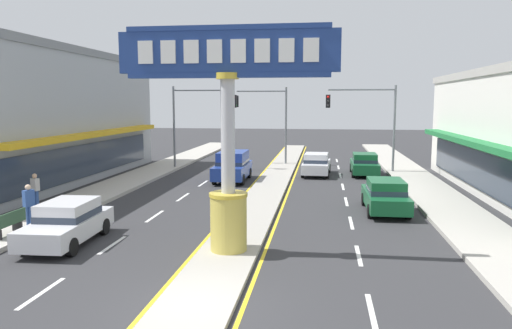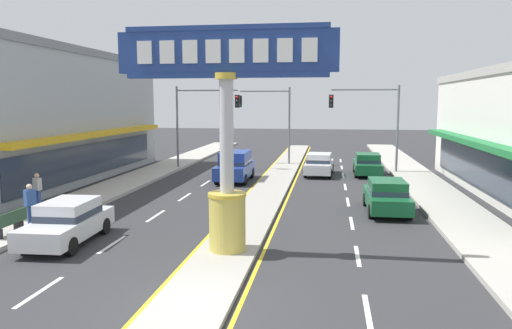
{
  "view_description": "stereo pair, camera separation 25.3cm",
  "coord_description": "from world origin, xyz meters",
  "px_view_note": "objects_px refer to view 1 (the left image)",
  "views": [
    {
      "loc": [
        3.05,
        -11.05,
        5.05
      ],
      "look_at": [
        0.46,
        7.69,
        2.6
      ],
      "focal_mm": 34.01,
      "sensor_mm": 36.0,
      "label": 1
    },
    {
      "loc": [
        3.3,
        -11.01,
        5.05
      ],
      "look_at": [
        0.46,
        7.69,
        2.6
      ],
      "focal_mm": 34.01,
      "sensor_mm": 36.0,
      "label": 2
    }
  ],
  "objects_px": {
    "traffic_light_left_side": "(197,113)",
    "traffic_light_median_far": "(267,113)",
    "street_bench": "(8,223)",
    "pedestrian_near_kerb": "(29,203)",
    "sedan_mid_left_lane": "(316,164)",
    "pedestrian_far_side": "(35,189)",
    "sedan_near_left_lane": "(364,164)",
    "suv_near_right_lane": "(233,166)",
    "traffic_light_right_side": "(369,113)",
    "district_sign": "(228,135)",
    "sedan_far_left_oncoming": "(385,195)",
    "storefront_left": "(22,116)",
    "sedan_far_right_lane": "(67,222)"
  },
  "relations": [
    {
      "from": "district_sign",
      "to": "suv_near_right_lane",
      "type": "relative_size",
      "value": 1.59
    },
    {
      "from": "district_sign",
      "to": "sedan_near_left_lane",
      "type": "bearing_deg",
      "value": 72.24
    },
    {
      "from": "sedan_far_left_oncoming",
      "to": "pedestrian_far_side",
      "type": "distance_m",
      "value": 16.1
    },
    {
      "from": "traffic_light_left_side",
      "to": "traffic_light_median_far",
      "type": "height_order",
      "value": "same"
    },
    {
      "from": "sedan_mid_left_lane",
      "to": "pedestrian_far_side",
      "type": "height_order",
      "value": "pedestrian_far_side"
    },
    {
      "from": "sedan_far_right_lane",
      "to": "sedan_mid_left_lane",
      "type": "bearing_deg",
      "value": 64.04
    },
    {
      "from": "traffic_light_median_far",
      "to": "pedestrian_far_side",
      "type": "xyz_separation_m",
      "value": [
        -8.63,
        -18.18,
        -3.1
      ]
    },
    {
      "from": "sedan_far_right_lane",
      "to": "suv_near_right_lane",
      "type": "bearing_deg",
      "value": 77.13
    },
    {
      "from": "traffic_light_median_far",
      "to": "sedan_near_left_lane",
      "type": "bearing_deg",
      "value": -31.8
    },
    {
      "from": "traffic_light_right_side",
      "to": "sedan_far_left_oncoming",
      "type": "relative_size",
      "value": 1.43
    },
    {
      "from": "sedan_near_left_lane",
      "to": "street_bench",
      "type": "relative_size",
      "value": 2.7
    },
    {
      "from": "traffic_light_median_far",
      "to": "sedan_far_right_lane",
      "type": "relative_size",
      "value": 1.42
    },
    {
      "from": "street_bench",
      "to": "pedestrian_near_kerb",
      "type": "height_order",
      "value": "pedestrian_near_kerb"
    },
    {
      "from": "traffic_light_left_side",
      "to": "street_bench",
      "type": "height_order",
      "value": "traffic_light_left_side"
    },
    {
      "from": "traffic_light_right_side",
      "to": "sedan_far_right_lane",
      "type": "relative_size",
      "value": 1.42
    },
    {
      "from": "sedan_mid_left_lane",
      "to": "traffic_light_left_side",
      "type": "bearing_deg",
      "value": 169.81
    },
    {
      "from": "sedan_far_left_oncoming",
      "to": "street_bench",
      "type": "height_order",
      "value": "sedan_far_left_oncoming"
    },
    {
      "from": "street_bench",
      "to": "pedestrian_far_side",
      "type": "bearing_deg",
      "value": 110.87
    },
    {
      "from": "sedan_mid_left_lane",
      "to": "pedestrian_near_kerb",
      "type": "relative_size",
      "value": 2.61
    },
    {
      "from": "suv_near_right_lane",
      "to": "sedan_far_left_oncoming",
      "type": "bearing_deg",
      "value": -42.21
    },
    {
      "from": "street_bench",
      "to": "pedestrian_near_kerb",
      "type": "bearing_deg",
      "value": 88.61
    },
    {
      "from": "suv_near_right_lane",
      "to": "sedan_near_left_lane",
      "type": "relative_size",
      "value": 1.07
    },
    {
      "from": "sedan_near_left_lane",
      "to": "sedan_mid_left_lane",
      "type": "distance_m",
      "value": 3.34
    },
    {
      "from": "suv_near_right_lane",
      "to": "sedan_near_left_lane",
      "type": "height_order",
      "value": "suv_near_right_lane"
    },
    {
      "from": "storefront_left",
      "to": "sedan_far_left_oncoming",
      "type": "bearing_deg",
      "value": -15.3
    },
    {
      "from": "sedan_far_right_lane",
      "to": "storefront_left",
      "type": "bearing_deg",
      "value": 128.09
    },
    {
      "from": "traffic_light_left_side",
      "to": "suv_near_right_lane",
      "type": "bearing_deg",
      "value": -53.19
    },
    {
      "from": "sedan_far_left_oncoming",
      "to": "pedestrian_near_kerb",
      "type": "distance_m",
      "value": 15.2
    },
    {
      "from": "district_sign",
      "to": "pedestrian_near_kerb",
      "type": "distance_m",
      "value": 8.95
    },
    {
      "from": "traffic_light_right_side",
      "to": "traffic_light_left_side",
      "type": "bearing_deg",
      "value": 179.11
    },
    {
      "from": "pedestrian_near_kerb",
      "to": "pedestrian_far_side",
      "type": "relative_size",
      "value": 1.04
    },
    {
      "from": "traffic_light_left_side",
      "to": "pedestrian_far_side",
      "type": "bearing_deg",
      "value": -104.35
    },
    {
      "from": "pedestrian_far_side",
      "to": "street_bench",
      "type": "bearing_deg",
      "value": -69.13
    },
    {
      "from": "sedan_near_left_lane",
      "to": "pedestrian_far_side",
      "type": "distance_m",
      "value": 20.99
    },
    {
      "from": "sedan_near_left_lane",
      "to": "pedestrian_near_kerb",
      "type": "bearing_deg",
      "value": -130.32
    },
    {
      "from": "sedan_mid_left_lane",
      "to": "pedestrian_far_side",
      "type": "bearing_deg",
      "value": -133.89
    },
    {
      "from": "street_bench",
      "to": "pedestrian_far_side",
      "type": "xyz_separation_m",
      "value": [
        -1.67,
        4.39,
        0.44
      ]
    },
    {
      "from": "suv_near_right_lane",
      "to": "pedestrian_near_kerb",
      "type": "relative_size",
      "value": 2.74
    },
    {
      "from": "sedan_far_right_lane",
      "to": "street_bench",
      "type": "relative_size",
      "value": 2.73
    },
    {
      "from": "traffic_light_right_side",
      "to": "sedan_near_left_lane",
      "type": "distance_m",
      "value": 3.59
    },
    {
      "from": "traffic_light_left_side",
      "to": "sedan_mid_left_lane",
      "type": "height_order",
      "value": "traffic_light_left_side"
    },
    {
      "from": "storefront_left",
      "to": "street_bench",
      "type": "height_order",
      "value": "storefront_left"
    },
    {
      "from": "traffic_light_right_side",
      "to": "sedan_near_left_lane",
      "type": "relative_size",
      "value": 1.44
    },
    {
      "from": "district_sign",
      "to": "sedan_near_left_lane",
      "type": "height_order",
      "value": "district_sign"
    },
    {
      "from": "storefront_left",
      "to": "traffic_light_left_side",
      "type": "distance_m",
      "value": 11.67
    },
    {
      "from": "district_sign",
      "to": "sedan_far_right_lane",
      "type": "xyz_separation_m",
      "value": [
        -5.95,
        0.41,
        -3.2
      ]
    },
    {
      "from": "traffic_light_right_side",
      "to": "sedan_near_left_lane",
      "type": "xyz_separation_m",
      "value": [
        -0.29,
        -0.9,
        -3.46
      ]
    },
    {
      "from": "storefront_left",
      "to": "street_bench",
      "type": "distance_m",
      "value": 15.0
    },
    {
      "from": "traffic_light_median_far",
      "to": "suv_near_right_lane",
      "type": "xyz_separation_m",
      "value": [
        -1.27,
        -8.23,
        -3.21
      ]
    },
    {
      "from": "district_sign",
      "to": "traffic_light_left_side",
      "type": "height_order",
      "value": "district_sign"
    }
  ]
}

